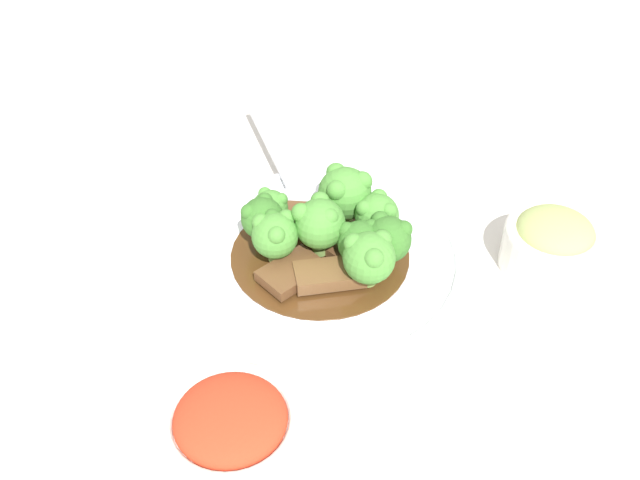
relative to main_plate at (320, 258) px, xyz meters
name	(u,v)px	position (x,y,z in m)	size (l,w,h in m)	color
ground_plane	(320,266)	(0.00, 0.00, -0.01)	(4.00, 4.00, 0.00)	silver
main_plate	(320,258)	(0.00, 0.00, 0.00)	(0.28, 0.28, 0.02)	white
beef_strip_0	(343,243)	(0.02, 0.01, 0.01)	(0.06, 0.06, 0.01)	brown
beef_strip_1	(330,274)	(0.01, -0.04, 0.02)	(0.07, 0.04, 0.01)	brown
beef_strip_2	(292,272)	(-0.03, -0.03, 0.01)	(0.07, 0.07, 0.01)	brown
beef_strip_3	(301,219)	(-0.02, 0.04, 0.02)	(0.07, 0.04, 0.02)	brown
broccoli_floret_0	(270,207)	(-0.05, 0.04, 0.03)	(0.04, 0.04, 0.04)	#8EB756
broccoli_floret_1	(275,235)	(-0.04, -0.01, 0.04)	(0.04, 0.04, 0.05)	#7FA84C
broccoli_floret_2	(377,214)	(0.06, 0.02, 0.04)	(0.04, 0.04, 0.05)	#7FA84C
broccoli_floret_3	(345,192)	(0.02, 0.05, 0.04)	(0.05, 0.05, 0.06)	#8EB756
broccoli_floret_4	(360,242)	(0.04, -0.02, 0.04)	(0.04, 0.04, 0.05)	#8EB756
broccoli_floret_5	(316,221)	(0.00, 0.00, 0.05)	(0.05, 0.05, 0.06)	#7FA84C
broccoli_floret_6	(388,238)	(0.06, -0.01, 0.04)	(0.04, 0.04, 0.05)	#8EB756
broccoli_floret_7	(369,257)	(0.04, -0.04, 0.04)	(0.05, 0.05, 0.05)	#7FA84C
broccoli_floret_8	(262,218)	(-0.06, 0.01, 0.04)	(0.04, 0.04, 0.05)	#7FA84C
serving_spoon	(292,191)	(-0.03, 0.09, 0.02)	(0.10, 0.23, 0.01)	silver
side_bowl_kimchi	(233,431)	(-0.07, -0.21, 0.02)	(0.11, 0.11, 0.06)	white
side_bowl_appetizer	(551,241)	(0.23, 0.00, 0.02)	(0.10, 0.10, 0.06)	white
sauce_dish	(148,195)	(-0.19, 0.11, 0.00)	(0.07, 0.07, 0.01)	white
paper_napkin	(360,147)	(0.05, 0.21, -0.01)	(0.12, 0.12, 0.01)	white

